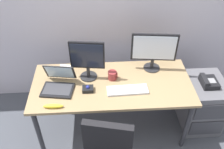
% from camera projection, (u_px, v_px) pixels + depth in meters
% --- Properties ---
extents(ground_plane, '(8.00, 8.00, 0.00)m').
position_uv_depth(ground_plane, '(112.00, 126.00, 3.02)').
color(ground_plane, '#474A52').
extents(desk, '(1.66, 0.74, 0.71)m').
position_uv_depth(desk, '(112.00, 88.00, 2.61)').
color(desk, '#9C8057').
rests_on(desk, ground).
extents(file_cabinet, '(0.42, 0.53, 0.63)m').
position_uv_depth(file_cabinet, '(201.00, 103.00, 2.89)').
color(file_cabinet, '#5D5C61').
rests_on(file_cabinet, ground).
extents(desk_phone, '(0.17, 0.20, 0.09)m').
position_uv_depth(desk_phone, '(208.00, 82.00, 2.65)').
color(desk_phone, black).
rests_on(desk_phone, file_cabinet).
extents(monitor_main, '(0.48, 0.18, 0.43)m').
position_uv_depth(monitor_main, '(154.00, 50.00, 2.60)').
color(monitor_main, '#262628').
rests_on(monitor_main, desk).
extents(monitor_side, '(0.35, 0.18, 0.44)m').
position_uv_depth(monitor_side, '(87.00, 58.00, 2.49)').
color(monitor_side, '#262628').
rests_on(monitor_side, desk).
extents(keyboard, '(0.41, 0.15, 0.03)m').
position_uv_depth(keyboard, '(127.00, 90.00, 2.47)').
color(keyboard, silver).
rests_on(keyboard, desk).
extents(laptop, '(0.35, 0.35, 0.23)m').
position_uv_depth(laptop, '(58.00, 83.00, 2.49)').
color(laptop, black).
rests_on(laptop, desk).
extents(trackball_mouse, '(0.11, 0.09, 0.07)m').
position_uv_depth(trackball_mouse, '(88.00, 89.00, 2.47)').
color(trackball_mouse, black).
rests_on(trackball_mouse, desk).
extents(coffee_mug, '(0.10, 0.09, 0.09)m').
position_uv_depth(coffee_mug, '(113.00, 75.00, 2.59)').
color(coffee_mug, maroon).
rests_on(coffee_mug, desk).
extents(paper_notepad, '(0.18, 0.23, 0.01)m').
position_uv_depth(paper_notepad, '(65.00, 71.00, 2.72)').
color(paper_notepad, white).
rests_on(paper_notepad, desk).
extents(banana, '(0.19, 0.05, 0.04)m').
position_uv_depth(banana, '(53.00, 106.00, 2.29)').
color(banana, yellow).
rests_on(banana, desk).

